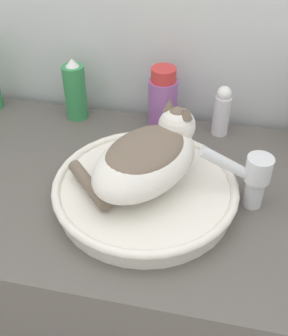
# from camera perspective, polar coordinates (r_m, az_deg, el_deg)

# --- Properties ---
(wall_back) EXTENTS (8.00, 0.05, 2.40)m
(wall_back) POSITION_cam_1_polar(r_m,az_deg,el_deg) (1.18, 1.49, 21.54)
(wall_back) COLOR silver
(wall_back) RESTS_ON ground_plane
(vanity_counter) EXTENTS (1.27, 0.63, 0.89)m
(vanity_counter) POSITION_cam_1_polar(r_m,az_deg,el_deg) (1.34, -2.22, -16.60)
(vanity_counter) COLOR #56514C
(vanity_counter) RESTS_ON ground_plane
(sink_basin) EXTENTS (0.41, 0.41, 0.05)m
(sink_basin) POSITION_cam_1_polar(r_m,az_deg,el_deg) (0.95, 0.18, -3.00)
(sink_basin) COLOR white
(sink_basin) RESTS_ON vanity_counter
(cat) EXTENTS (0.32, 0.32, 0.15)m
(cat) POSITION_cam_1_polar(r_m,az_deg,el_deg) (0.89, 0.51, 1.58)
(cat) COLOR silver
(cat) RESTS_ON sink_basin
(faucet) EXTENTS (0.16, 0.06, 0.16)m
(faucet) POSITION_cam_1_polar(r_m,az_deg,el_deg) (0.93, 14.33, -1.09)
(faucet) COLOR silver
(faucet) RESTS_ON vanity_counter
(deodorant_stick) EXTENTS (0.04, 0.04, 0.14)m
(deodorant_stick) POSITION_cam_1_polar(r_m,az_deg,el_deg) (1.16, 10.52, 7.63)
(deodorant_stick) COLOR silver
(deodorant_stick) RESTS_ON vanity_counter
(spray_bottle_trigger) EXTENTS (0.06, 0.06, 0.18)m
(spray_bottle_trigger) POSITION_cam_1_polar(r_m,az_deg,el_deg) (1.22, -9.31, 10.28)
(spray_bottle_trigger) COLOR #338C4C
(spray_bottle_trigger) RESTS_ON vanity_counter
(mouthwash_bottle) EXTENTS (0.08, 0.08, 0.18)m
(mouthwash_bottle) POSITION_cam_1_polar(r_m,az_deg,el_deg) (1.16, 2.56, 9.21)
(mouthwash_bottle) COLOR #93569E
(mouthwash_bottle) RESTS_ON vanity_counter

